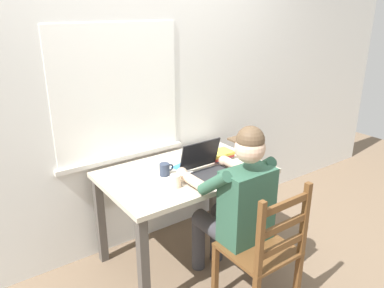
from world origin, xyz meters
The scene contains 12 objects.
ground_plane centered at (0.00, 0.00, 0.00)m, with size 8.00×8.00×0.00m, color brown.
back_wall centered at (0.00, 0.47, 1.30)m, with size 6.00×0.08×2.60m.
desk centered at (0.00, 0.00, 0.65)m, with size 1.21×0.78×0.75m.
seated_person centered at (0.09, -0.47, 0.68)m, with size 0.50×0.60×1.23m.
wooden_chair centered at (0.09, -0.75, 0.45)m, with size 0.42×0.42×0.92m.
laptop centered at (0.10, -0.14, 0.81)m, with size 0.33×0.29×0.23m.
computer_mouse centered at (0.32, -0.18, 0.77)m, with size 0.06×0.10×0.03m, color black.
coffee_mug_white centered at (-0.20, -0.18, 0.80)m, with size 0.11×0.07×0.09m.
coffee_mug_dark centered at (-0.16, 0.02, 0.80)m, with size 0.11×0.07×0.09m.
book_stack_main centered at (0.35, 0.02, 0.79)m, with size 0.21×0.15×0.06m.
paper_pile_near_laptop centered at (-0.07, -0.11, 0.76)m, with size 0.20×0.19×0.01m, color white.
landscape_photo_print centered at (0.01, 0.08, 0.75)m, with size 0.13×0.09×0.00m, color teal.
Camera 1 is at (-1.45, -2.11, 1.91)m, focal length 35.46 mm.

